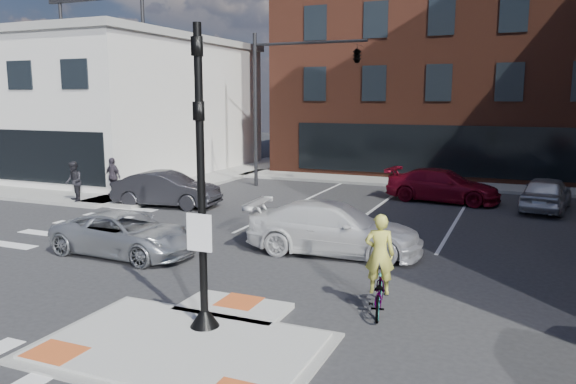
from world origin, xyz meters
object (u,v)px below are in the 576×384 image
at_px(cyclist, 379,280).
at_px(pedestrian_a, 74,181).
at_px(bg_car_silver, 546,193).
at_px(bg_car_red, 443,186).
at_px(white_pickup, 334,228).
at_px(bg_car_dark, 166,189).
at_px(silver_suv, 126,234).
at_px(pedestrian_b, 113,176).

distance_m(cyclist, pedestrian_a, 17.14).
xyz_separation_m(bg_car_silver, bg_car_red, (-4.30, 0.39, 0.00)).
xyz_separation_m(white_pickup, pedestrian_a, (-13.12, 3.00, 0.27)).
bearing_deg(bg_car_dark, pedestrian_a, 99.06).
relative_size(white_pickup, bg_car_silver, 1.24).
relative_size(silver_suv, bg_car_red, 0.91).
bearing_deg(bg_car_dark, white_pickup, -122.55).
distance_m(silver_suv, white_pickup, 6.31).
relative_size(silver_suv, bg_car_silver, 1.07).
xyz_separation_m(bg_car_dark, pedestrian_b, (-3.50, 0.69, 0.28)).
relative_size(white_pickup, pedestrian_a, 3.00).
relative_size(bg_car_silver, pedestrian_b, 2.41).
bearing_deg(bg_car_silver, white_pickup, 66.27).
distance_m(bg_car_dark, pedestrian_b, 3.58).
relative_size(silver_suv, bg_car_dark, 1.00).
height_order(bg_car_red, pedestrian_b, pedestrian_b).
height_order(silver_suv, pedestrian_a, pedestrian_a).
xyz_separation_m(silver_suv, cyclist, (8.17, -1.58, 0.11)).
bearing_deg(pedestrian_a, silver_suv, -1.90).
relative_size(silver_suv, cyclist, 2.07).
bearing_deg(bg_car_silver, silver_suv, 54.63).
height_order(silver_suv, bg_car_red, bg_car_red).
relative_size(bg_car_dark, pedestrian_a, 2.61).
distance_m(silver_suv, bg_car_dark, 7.61).
bearing_deg(pedestrian_a, bg_car_dark, 52.09).
bearing_deg(bg_car_dark, cyclist, -133.83).
height_order(silver_suv, bg_car_dark, bg_car_dark).
bearing_deg(pedestrian_b, silver_suv, -35.49).
distance_m(white_pickup, bg_car_dark, 10.00).
xyz_separation_m(white_pickup, bg_car_silver, (6.14, 9.75, -0.04)).
xyz_separation_m(white_pickup, pedestrian_b, (-12.57, 4.90, 0.27)).
bearing_deg(bg_car_red, cyclist, -171.28).
bearing_deg(white_pickup, bg_car_red, -15.25).
distance_m(bg_car_red, cyclist, 14.35).
height_order(white_pickup, bg_car_dark, white_pickup).
distance_m(bg_car_silver, bg_car_red, 4.32).
distance_m(silver_suv, cyclist, 8.32).
bearing_deg(pedestrian_a, bg_car_red, 60.91).
distance_m(bg_car_dark, pedestrian_a, 4.24).
height_order(silver_suv, pedestrian_b, pedestrian_b).
bearing_deg(bg_car_red, pedestrian_a, 121.90).
xyz_separation_m(bg_car_red, pedestrian_a, (-14.96, -7.14, 0.31)).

